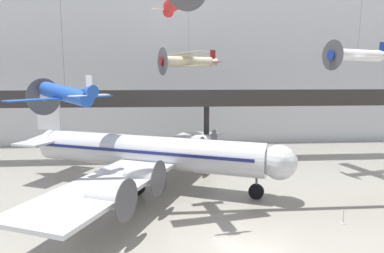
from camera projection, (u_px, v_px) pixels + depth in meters
The scene contains 8 objects.
hangar_back_wall at pixel (199, 65), 52.57m from camera, with size 140.00×3.00×24.12m.
mezzanine_walkway at pixel (208, 102), 42.23m from camera, with size 110.00×3.20×8.77m.
airliner_silver_main at pixel (145, 152), 32.12m from camera, with size 26.24×30.85×9.09m.
suspended_plane_white_twin at pixel (358, 55), 35.65m from camera, with size 7.27×8.75×7.69m.
suspended_plane_blue_trainer at pixel (65, 94), 28.44m from camera, with size 7.87×7.95×11.57m.
suspended_plane_red_highwing at pixel (177, 1), 23.76m from camera, with size 7.60×6.27×4.28m.
suspended_plane_cream_biplane at pixel (189, 61), 42.81m from camera, with size 8.08×9.39×8.18m.
stanchion_barrier at pixel (343, 219), 24.30m from camera, with size 0.36×0.36×1.08m.
Camera 1 is at (-5.26, -18.51, 10.45)m, focal length 32.00 mm.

